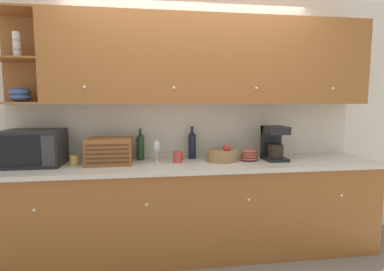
{
  "coord_description": "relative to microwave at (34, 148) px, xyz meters",
  "views": [
    {
      "loc": [
        -0.41,
        -3.14,
        1.49
      ],
      "look_at": [
        0.0,
        -0.23,
        1.16
      ],
      "focal_mm": 28.0,
      "sensor_mm": 36.0,
      "label": 1
    }
  ],
  "objects": [
    {
      "name": "microwave",
      "position": [
        0.0,
        0.0,
        0.0
      ],
      "size": [
        0.5,
        0.39,
        0.33
      ],
      "color": "black",
      "rests_on": "counter_unit"
    },
    {
      "name": "bread_box",
      "position": [
        0.67,
        -0.02,
        -0.04
      ],
      "size": [
        0.42,
        0.3,
        0.25
      ],
      "color": "brown",
      "rests_on": "counter_unit"
    },
    {
      "name": "wine_bottle",
      "position": [
        0.96,
        0.15,
        -0.02
      ],
      "size": [
        0.08,
        0.08,
        0.32
      ],
      "color": "#19381E",
      "rests_on": "counter_unit"
    },
    {
      "name": "counter_unit",
      "position": [
        1.47,
        -0.08,
        -0.62
      ],
      "size": [
        3.61,
        0.68,
        0.9
      ],
      "color": "#935628",
      "rests_on": "ground_plane"
    },
    {
      "name": "upper_cabinets",
      "position": [
        1.64,
        0.08,
        0.82
      ],
      "size": [
        3.59,
        0.37,
        0.84
      ],
      "color": "#935628",
      "rests_on": "backsplash_panel"
    },
    {
      "name": "wall_back",
      "position": [
        1.47,
        0.28,
        0.23
      ],
      "size": [
        5.99,
        0.06,
        2.6
      ],
      "color": "silver",
      "rests_on": "ground_plane"
    },
    {
      "name": "mug_blue_second",
      "position": [
        1.32,
        -0.04,
        -0.11
      ],
      "size": [
        0.1,
        0.09,
        0.11
      ],
      "color": "#B73D38",
      "rests_on": "counter_unit"
    },
    {
      "name": "bowl_stack_on_counter",
      "position": [
        2.03,
        -0.04,
        -0.11
      ],
      "size": [
        0.19,
        0.19,
        0.12
      ],
      "color": "#9E473D",
      "rests_on": "counter_unit"
    },
    {
      "name": "ground_plane",
      "position": [
        1.47,
        0.25,
        -1.07
      ],
      "size": [
        24.0,
        24.0,
        0.0
      ],
      "primitive_type": "plane",
      "color": "slate"
    },
    {
      "name": "backsplash_panel",
      "position": [
        1.47,
        0.24,
        0.12
      ],
      "size": [
        3.59,
        0.01,
        0.57
      ],
      "color": "beige",
      "rests_on": "counter_unit"
    },
    {
      "name": "wine_glass",
      "position": [
        1.12,
        0.06,
        -0.03
      ],
      "size": [
        0.07,
        0.07,
        0.21
      ],
      "color": "silver",
      "rests_on": "counter_unit"
    },
    {
      "name": "mug",
      "position": [
        0.35,
        -0.02,
        -0.12
      ],
      "size": [
        0.09,
        0.08,
        0.09
      ],
      "color": "gold",
      "rests_on": "counter_unit"
    },
    {
      "name": "coffee_maker",
      "position": [
        2.3,
        -0.03,
        0.01
      ],
      "size": [
        0.21,
        0.26,
        0.34
      ],
      "color": "black",
      "rests_on": "counter_unit"
    },
    {
      "name": "fruit_basket",
      "position": [
        1.76,
        -0.03,
        -0.11
      ],
      "size": [
        0.3,
        0.3,
        0.17
      ],
      "color": "#937047",
      "rests_on": "counter_unit"
    },
    {
      "name": "second_wine_bottle",
      "position": [
        1.49,
        0.15,
        -0.02
      ],
      "size": [
        0.08,
        0.08,
        0.33
      ],
      "color": "black",
      "rests_on": "counter_unit"
    }
  ]
}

